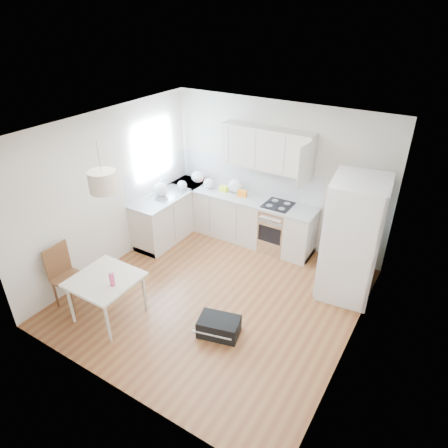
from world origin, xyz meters
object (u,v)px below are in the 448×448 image
at_px(refrigerator, 353,239).
at_px(gym_bag, 219,327).
at_px(dining_chair, 70,278).
at_px(dining_table, 105,283).

bearing_deg(refrigerator, gym_bag, -129.46).
bearing_deg(dining_chair, refrigerator, 34.78).
bearing_deg(dining_table, gym_bag, 18.81).
xyz_separation_m(dining_table, gym_bag, (1.58, 0.54, -0.49)).
relative_size(refrigerator, dining_chair, 1.92).
bearing_deg(dining_table, refrigerator, 41.36).
bearing_deg(dining_chair, gym_bag, 14.03).
distance_m(refrigerator, gym_bag, 2.43).
distance_m(refrigerator, dining_chair, 4.34).
bearing_deg(dining_table, dining_chair, -172.24).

